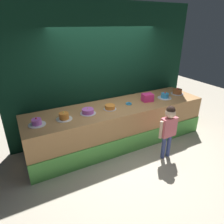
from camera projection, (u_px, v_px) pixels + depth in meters
ground_plane at (130, 152)px, 4.35m from camera, size 12.00×12.00×0.00m
stage_platform at (118, 124)px, 4.58m from camera, size 4.07×1.06×0.90m
curtain_backdrop at (106, 73)px, 4.64m from camera, size 4.60×0.08×3.01m
child_figure at (169, 125)px, 3.90m from camera, size 0.44×0.20×1.15m
pink_box at (147, 97)px, 4.63m from camera, size 0.27×0.23×0.18m
donut at (129, 104)px, 4.47m from camera, size 0.14×0.14×0.03m
cake_far_left at (37, 122)px, 3.56m from camera, size 0.31×0.31×0.14m
cake_left at (64, 116)px, 3.77m from camera, size 0.31×0.31×0.17m
cake_center_left at (88, 111)px, 4.01m from camera, size 0.32×0.32×0.13m
cake_center_right at (110, 107)px, 4.21m from camera, size 0.27×0.27×0.09m
cake_right at (165, 96)px, 4.83m from camera, size 0.34×0.34×0.16m
cake_far_right at (177, 92)px, 5.11m from camera, size 0.32×0.32×0.16m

